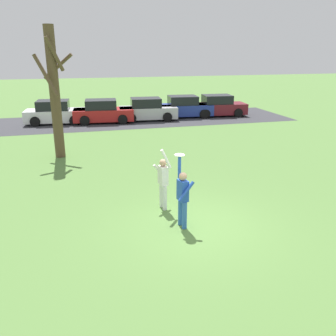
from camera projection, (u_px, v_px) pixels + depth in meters
The scene contains 11 objects.
ground_plane at pixel (195, 226), 10.47m from camera, with size 120.00×120.00×0.00m, color #567F3D.
person_catcher at pixel (183, 195), 10.14m from camera, with size 0.49×0.57×2.08m.
person_defender at pixel (163, 179), 11.35m from camera, with size 0.50×0.59×2.04m.
frisbee_disc at pixel (180, 155), 9.99m from camera, with size 0.28×0.28×0.02m, color white.
parked_car_white at pixel (55, 113), 24.87m from camera, with size 4.24×2.31×1.59m.
parked_car_red at pixel (103, 112), 25.22m from camera, with size 4.24×2.31×1.59m.
parked_car_silver at pixel (147, 110), 26.07m from camera, with size 4.24×2.31×1.59m.
parked_car_blue at pixel (184, 107), 27.27m from camera, with size 4.24×2.31×1.59m.
parked_car_maroon at pixel (218, 106), 27.80m from camera, with size 4.24×2.31×1.59m.
parking_strip at pixel (144, 119), 26.46m from camera, with size 21.42×6.40×0.01m, color #38383D.
bare_tree_tall at pixel (54, 91), 16.34m from camera, with size 1.76×1.78×5.92m.
Camera 1 is at (-3.18, -8.91, 4.86)m, focal length 38.59 mm.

